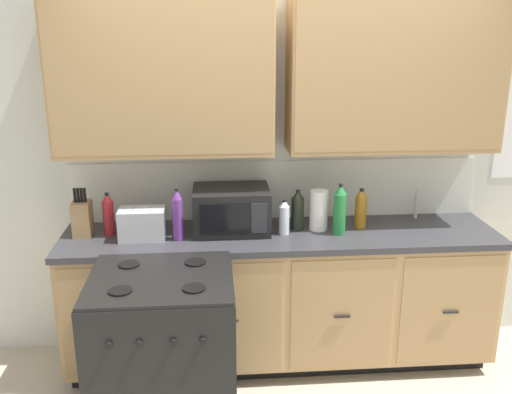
% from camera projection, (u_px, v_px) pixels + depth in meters
% --- Properties ---
extents(ground_plane, '(8.00, 8.00, 0.00)m').
position_uv_depth(ground_plane, '(285.00, 386.00, 3.58)').
color(ground_plane, '#B2A893').
extents(wall_unit, '(3.94, 0.40, 2.48)m').
position_uv_depth(wall_unit, '(279.00, 113.00, 3.57)').
color(wall_unit, silver).
rests_on(wall_unit, ground_plane).
extents(counter_run, '(2.77, 0.64, 0.93)m').
position_uv_depth(counter_run, '(281.00, 297.00, 3.73)').
color(counter_run, black).
rests_on(counter_run, ground_plane).
extents(stove_range, '(0.76, 0.68, 0.95)m').
position_uv_depth(stove_range, '(164.00, 356.00, 3.08)').
color(stove_range, black).
rests_on(stove_range, ground_plane).
extents(microwave, '(0.48, 0.37, 0.28)m').
position_uv_depth(microwave, '(231.00, 210.00, 3.60)').
color(microwave, black).
rests_on(microwave, counter_run).
extents(toaster, '(0.28, 0.18, 0.19)m').
position_uv_depth(toaster, '(142.00, 224.00, 3.47)').
color(toaster, '#B7B7BC').
rests_on(toaster, counter_run).
extents(knife_block, '(0.11, 0.14, 0.31)m').
position_uv_depth(knife_block, '(82.00, 218.00, 3.52)').
color(knife_block, '#9C794E').
rests_on(knife_block, counter_run).
extents(sink_faucet, '(0.02, 0.02, 0.20)m').
position_uv_depth(sink_faucet, '(416.00, 204.00, 3.84)').
color(sink_faucet, '#B2B5BA').
rests_on(sink_faucet, counter_run).
extents(paper_towel_roll, '(0.12, 0.12, 0.26)m').
position_uv_depth(paper_towel_roll, '(319.00, 210.00, 3.62)').
color(paper_towel_roll, white).
rests_on(paper_towel_roll, counter_run).
extents(bottle_amber, '(0.08, 0.08, 0.26)m').
position_uv_depth(bottle_amber, '(361.00, 209.00, 3.65)').
color(bottle_amber, '#9E6619').
rests_on(bottle_amber, counter_run).
extents(bottle_red, '(0.07, 0.07, 0.27)m').
position_uv_depth(bottle_red, '(108.00, 214.00, 3.53)').
color(bottle_red, maroon).
rests_on(bottle_red, counter_run).
extents(bottle_violet, '(0.07, 0.07, 0.33)m').
position_uv_depth(bottle_violet, '(178.00, 215.00, 3.44)').
color(bottle_violet, '#663384').
rests_on(bottle_violet, counter_run).
extents(bottle_dark, '(0.08, 0.08, 0.26)m').
position_uv_depth(bottle_dark, '(298.00, 210.00, 3.62)').
color(bottle_dark, black).
rests_on(bottle_dark, counter_run).
extents(bottle_green, '(0.08, 0.08, 0.33)m').
position_uv_depth(bottle_green, '(340.00, 210.00, 3.53)').
color(bottle_green, '#237A38').
rests_on(bottle_green, counter_run).
extents(bottle_clear, '(0.07, 0.07, 0.23)m').
position_uv_depth(bottle_clear, '(284.00, 217.00, 3.54)').
color(bottle_clear, silver).
rests_on(bottle_clear, counter_run).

